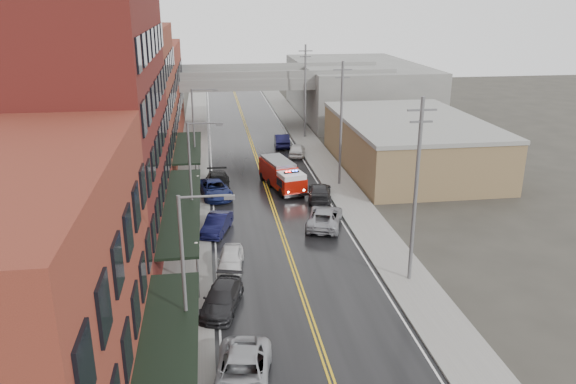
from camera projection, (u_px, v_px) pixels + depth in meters
road at (273, 206)px, 49.70m from camera, size 11.00×160.00×0.02m
sidewalk_left at (189, 209)px, 48.69m from camera, size 3.00×160.00×0.15m
sidewalk_right at (353, 201)px, 50.66m from camera, size 3.00×160.00×0.15m
curb_left at (208, 209)px, 48.92m from camera, size 0.30×160.00×0.15m
curb_right at (335, 202)px, 50.44m from camera, size 0.30×160.00×0.15m
brick_building_a at (8, 311)px, 21.63m from camera, size 9.00×18.00×12.00m
brick_building_b at (91, 128)px, 38.43m from camera, size 9.00×20.00×18.00m
brick_building_c at (126, 105)px, 55.29m from camera, size 9.00×15.00×15.00m
brick_building_far at (144, 92)px, 72.15m from camera, size 9.00×20.00×12.00m
tan_building at (409, 145)px, 60.40m from camera, size 14.00×22.00×5.00m
right_far_block at (356, 89)px, 88.25m from camera, size 18.00×30.00×8.00m
awning_0 at (167, 364)px, 23.39m from camera, size 2.60×16.00×3.09m
awning_1 at (182, 206)px, 41.17m from camera, size 2.60×18.00×3.09m
awning_2 at (188, 147)px, 57.54m from camera, size 2.60×13.00×3.09m
globe_lamp_1 at (197, 254)px, 34.99m from camera, size 0.44×0.44×3.12m
globe_lamp_2 at (198, 185)px, 48.09m from camera, size 0.44×0.44×3.12m
street_lamp_0 at (189, 271)px, 26.54m from camera, size 2.64×0.22×9.00m
street_lamp_1 at (194, 173)px, 41.51m from camera, size 2.64×0.22×9.00m
street_lamp_2 at (196, 127)px, 56.49m from camera, size 2.64×0.22×9.00m
utility_pole_0 at (416, 189)px, 34.58m from camera, size 1.80×0.24×12.00m
utility_pole_1 at (341, 122)px, 53.29m from camera, size 1.80×0.24×12.00m
utility_pole_2 at (305, 90)px, 72.01m from camera, size 1.80×0.24×12.00m
overpass at (245, 86)px, 77.69m from camera, size 40.00×10.00×7.50m
fire_truck at (282, 174)px, 53.87m from camera, size 4.14×7.51×2.62m
parked_car_left_2 at (242, 374)px, 26.23m from camera, size 3.39×5.94×1.56m
parked_car_left_3 at (222, 298)px, 33.01m from camera, size 3.15×5.17×1.40m
parked_car_left_4 at (231, 259)px, 38.04m from camera, size 2.12×4.23×1.38m
parked_car_left_5 at (217, 224)px, 43.86m from camera, size 2.78×4.70×1.46m
parked_car_left_6 at (215, 189)px, 51.77m from camera, size 3.50×5.90×1.54m
parked_car_left_7 at (218, 183)px, 53.29m from camera, size 2.35×5.69×1.64m
parked_car_right_0 at (325, 217)px, 45.09m from camera, size 4.13×6.06×1.54m
parked_car_right_1 at (320, 192)px, 51.15m from camera, size 3.03×5.41×1.48m
parked_car_right_2 at (297, 150)px, 65.26m from camera, size 2.64×4.64×1.49m
parked_car_right_3 at (282, 140)px, 69.46m from camera, size 2.05×5.07×1.64m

